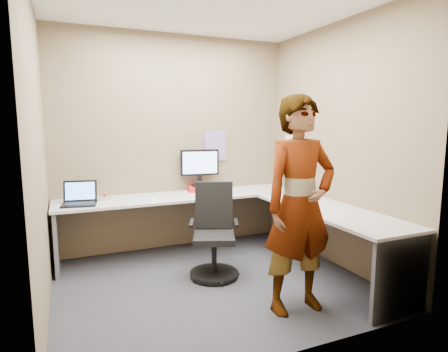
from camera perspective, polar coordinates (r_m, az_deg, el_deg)
name	(u,v)px	position (r m, az deg, el deg)	size (l,w,h in m)	color
ground	(212,283)	(3.94, -1.80, -15.99)	(3.00, 3.00, 0.00)	#242429
wall_back	(175,143)	(4.84, -7.52, 5.01)	(3.00, 3.00, 0.00)	brown
wall_right	(337,146)	(4.37, 16.79, 4.39)	(2.70, 2.70, 0.00)	brown
wall_left	(38,155)	(3.37, -26.48, 2.83)	(2.70, 2.70, 0.00)	brown
ceiling	(211,2)	(3.75, -2.01, 25.01)	(3.00, 3.00, 0.00)	white
desk	(236,214)	(4.25, 1.77, -5.78)	(2.98, 2.58, 0.73)	beige
paper_ream	(201,189)	(4.85, -3.60, -1.93)	(0.31, 0.23, 0.06)	red
monitor	(200,165)	(4.82, -3.70, 1.74)	(0.50, 0.17, 0.47)	black
laptop	(80,198)	(4.36, -21.13, -3.21)	(0.39, 0.34, 0.25)	black
trackball_mouse	(105,198)	(4.51, -17.71, -3.16)	(0.12, 0.08, 0.07)	#B7B7BC
origami	(153,199)	(4.28, -10.76, -3.45)	(0.10, 0.10, 0.06)	white
stapler	(290,192)	(4.69, 10.04, -2.45)	(0.15, 0.04, 0.06)	black
flower	(302,185)	(4.54, 11.74, -1.35)	(0.07, 0.07, 0.22)	brown
calendar_purple	(215,146)	(5.00, -1.38, 4.61)	(0.30, 0.01, 0.40)	#846BB7
calendar_white	(291,150)	(5.10, 10.16, 3.99)	(0.01, 0.28, 0.38)	white
sticky_note_a	(306,175)	(4.84, 12.34, 0.13)	(0.01, 0.07, 0.07)	#F2E059
sticky_note_b	(303,185)	(4.90, 11.95, -1.29)	(0.01, 0.07, 0.07)	pink
sticky_note_c	(309,188)	(4.81, 12.77, -1.74)	(0.01, 0.07, 0.07)	pink
sticky_note_d	(299,176)	(4.97, 11.33, 0.02)	(0.01, 0.07, 0.07)	#F2E059
office_chair	(214,239)	(4.00, -1.53, -9.56)	(0.56, 0.56, 0.97)	black
person	(300,205)	(3.22, 11.47, -4.38)	(0.67, 0.44, 1.84)	#999399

